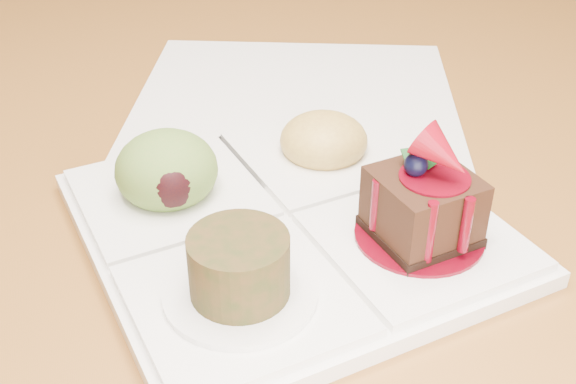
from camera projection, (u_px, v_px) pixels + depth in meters
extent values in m
cube|color=brown|center=(234.00, 128.00, 0.68)|extent=(1.00, 1.80, 0.04)
cylinder|color=brown|center=(342.00, 80.00, 1.67)|extent=(0.06, 0.06, 0.71)
cylinder|color=black|center=(504.00, 371.00, 1.14)|extent=(0.03, 0.03, 0.38)
cylinder|color=black|center=(485.00, 249.00, 1.40)|extent=(0.03, 0.03, 0.38)
cube|color=white|center=(288.00, 227.00, 0.51)|extent=(0.31, 0.31, 0.01)
cube|color=white|center=(418.00, 241.00, 0.48)|extent=(0.14, 0.14, 0.01)
cube|color=white|center=(241.00, 300.00, 0.43)|extent=(0.14, 0.14, 0.01)
cube|color=white|center=(169.00, 194.00, 0.52)|extent=(0.14, 0.14, 0.01)
cube|color=white|center=(323.00, 153.00, 0.57)|extent=(0.14, 0.14, 0.01)
cylinder|color=#58030F|center=(419.00, 235.00, 0.47)|extent=(0.09, 0.09, 0.00)
cube|color=black|center=(420.00, 232.00, 0.47)|extent=(0.07, 0.07, 0.01)
cube|color=black|center=(423.00, 202.00, 0.46)|extent=(0.07, 0.07, 0.04)
cylinder|color=#58030F|center=(427.00, 176.00, 0.45)|extent=(0.04, 0.04, 0.00)
sphere|color=black|center=(416.00, 165.00, 0.45)|extent=(0.02, 0.02, 0.02)
cone|color=maroon|center=(443.00, 155.00, 0.44)|extent=(0.05, 0.05, 0.04)
cube|color=#114616|center=(423.00, 158.00, 0.46)|extent=(0.02, 0.02, 0.01)
cube|color=#114616|center=(412.00, 158.00, 0.46)|extent=(0.01, 0.02, 0.01)
cylinder|color=#58030F|center=(430.00, 232.00, 0.43)|extent=(0.01, 0.01, 0.04)
cylinder|color=#58030F|center=(466.00, 225.00, 0.44)|extent=(0.01, 0.01, 0.04)
cylinder|color=#58030F|center=(376.00, 205.00, 0.46)|extent=(0.01, 0.01, 0.04)
cylinder|color=white|center=(240.00, 294.00, 0.43)|extent=(0.09, 0.09, 0.00)
cylinder|color=#502F17|center=(239.00, 265.00, 0.41)|extent=(0.06, 0.06, 0.04)
cylinder|color=#4A1F0F|center=(238.00, 247.00, 0.41)|extent=(0.05, 0.05, 0.00)
ellipsoid|color=olive|center=(167.00, 170.00, 0.51)|extent=(0.07, 0.07, 0.05)
ellipsoid|color=black|center=(172.00, 187.00, 0.49)|extent=(0.04, 0.03, 0.03)
ellipsoid|color=gold|center=(324.00, 140.00, 0.57)|extent=(0.07, 0.07, 0.04)
cube|color=red|center=(342.00, 129.00, 0.57)|extent=(0.02, 0.02, 0.02)
cube|color=#3D7018|center=(322.00, 127.00, 0.57)|extent=(0.02, 0.02, 0.02)
cube|color=red|center=(303.00, 131.00, 0.57)|extent=(0.02, 0.02, 0.02)
cube|color=#3D7018|center=(304.00, 142.00, 0.55)|extent=(0.02, 0.02, 0.02)
cube|color=red|center=(326.00, 145.00, 0.55)|extent=(0.02, 0.02, 0.01)
cube|color=#3D7018|center=(344.00, 138.00, 0.56)|extent=(0.02, 0.02, 0.01)
cube|color=white|center=(295.00, 109.00, 0.66)|extent=(0.37, 0.37, 0.01)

